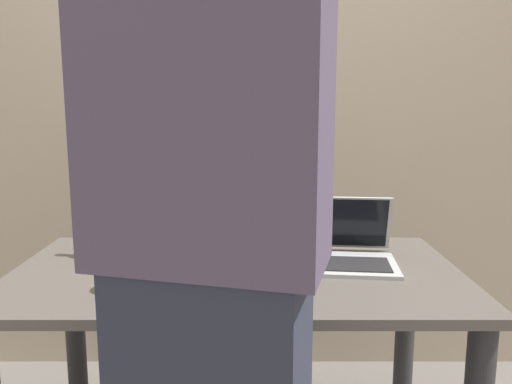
# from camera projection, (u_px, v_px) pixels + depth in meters

# --- Properties ---
(desk) EXTENTS (1.42, 0.78, 0.75)m
(desk) POSITION_uv_depth(u_px,v_px,m) (236.00, 310.00, 1.68)
(desk) COLOR #56514C
(desk) RESTS_ON ground
(laptop) EXTENTS (0.35, 0.35, 0.21)m
(laptop) POSITION_uv_depth(u_px,v_px,m) (346.00, 249.00, 1.73)
(laptop) COLOR #B7BABC
(laptop) RESTS_ON desk
(beer_bottle_brown) EXTENTS (0.07, 0.07, 0.30)m
(beer_bottle_brown) POSITION_uv_depth(u_px,v_px,m) (138.00, 221.00, 1.85)
(beer_bottle_brown) COLOR #333333
(beer_bottle_brown) RESTS_ON desk
(beer_bottle_green) EXTENTS (0.06, 0.06, 0.31)m
(beer_bottle_green) POSITION_uv_depth(u_px,v_px,m) (110.00, 223.00, 1.76)
(beer_bottle_green) COLOR brown
(beer_bottle_green) RESTS_ON desk
(beer_bottle_amber) EXTENTS (0.07, 0.07, 0.29)m
(beer_bottle_amber) POSITION_uv_depth(u_px,v_px,m) (153.00, 215.00, 1.94)
(beer_bottle_amber) COLOR #1E5123
(beer_bottle_amber) RESTS_ON desk
(person_figure) EXTENTS (0.48, 0.37, 1.89)m
(person_figure) POSITION_uv_depth(u_px,v_px,m) (211.00, 266.00, 1.00)
(person_figure) COLOR #2D3347
(person_figure) RESTS_ON ground
(coffee_mug) EXTENTS (0.12, 0.09, 0.10)m
(coffee_mug) POSITION_uv_depth(u_px,v_px,m) (125.00, 274.00, 1.46)
(coffee_mug) COLOR #BF4C33
(coffee_mug) RESTS_ON desk
(back_wall) EXTENTS (6.00, 0.10, 2.60)m
(back_wall) POSITION_uv_depth(u_px,v_px,m) (242.00, 96.00, 2.41)
(back_wall) COLOR tan
(back_wall) RESTS_ON ground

